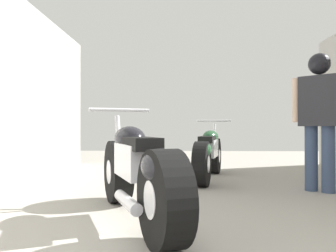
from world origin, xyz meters
TOP-DOWN VIEW (x-y plane):
  - ground_plane at (0.00, 3.25)m, footprint 15.62×15.62m
  - motorcycle_maroon_cruiser at (-0.77, 2.29)m, footprint 1.03×2.04m
  - motorcycle_black_naked at (0.03, 4.62)m, footprint 0.73×1.97m
  - mechanic_in_blue at (1.32, 3.68)m, footprint 0.58×0.51m

SIDE VIEW (x-z plane):
  - ground_plane at x=0.00m, z-range 0.00..0.00m
  - motorcycle_black_naked at x=0.03m, z-range -0.07..0.86m
  - motorcycle_maroon_cruiser at x=-0.77m, z-range -0.08..0.91m
  - mechanic_in_blue at x=1.32m, z-range 0.17..1.88m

